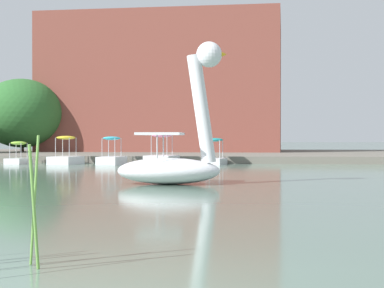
{
  "coord_description": "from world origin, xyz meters",
  "views": [
    {
      "loc": [
        2.04,
        -5.59,
        1.4
      ],
      "look_at": [
        -0.48,
        18.44,
        1.2
      ],
      "focal_mm": 58.56,
      "sensor_mm": 36.0,
      "label": 1
    }
  ],
  "objects": [
    {
      "name": "pedal_boat_teal",
      "position": [
        -0.3,
        28.51,
        0.41
      ],
      "size": [
        1.34,
        2.07,
        1.45
      ],
      "color": "white",
      "rests_on": "ground_plane"
    },
    {
      "name": "apartment_block",
      "position": [
        -5.51,
        46.02,
        5.82
      ],
      "size": [
        19.27,
        11.94,
        10.81
      ],
      "primitive_type": "cube",
      "rotation": [
        0.0,
        0.0,
        -0.04
      ],
      "color": "brown",
      "rests_on": "shore_bank_far"
    },
    {
      "name": "pedal_boat_cyan",
      "position": [
        -5.93,
        28.08,
        0.45
      ],
      "size": [
        1.31,
        2.25,
        1.54
      ],
      "color": "white",
      "rests_on": "ground_plane"
    },
    {
      "name": "shore_bank_far",
      "position": [
        0.0,
        41.43,
        0.2
      ],
      "size": [
        149.68,
        23.8,
        0.41
      ],
      "primitive_type": "cube",
      "color": "#6B665B",
      "rests_on": "ground_plane"
    },
    {
      "name": "parked_van",
      "position": [
        -12.44,
        42.18,
        1.44
      ],
      "size": [
        4.88,
        2.16,
        1.89
      ],
      "color": "silver",
      "rests_on": "shore_bank_far"
    },
    {
      "name": "pedal_boat_yellow",
      "position": [
        -8.53,
        28.14,
        0.42
      ],
      "size": [
        1.56,
        2.33,
        1.57
      ],
      "color": "white",
      "rests_on": "ground_plane"
    },
    {
      "name": "pedal_boat_lime",
      "position": [
        -11.29,
        28.23,
        0.4
      ],
      "size": [
        1.09,
        1.79,
        1.27
      ],
      "color": "white",
      "rests_on": "ground_plane"
    },
    {
      "name": "tree_willow_overhanging",
      "position": [
        -15.98,
        40.87,
        3.38
      ],
      "size": [
        8.57,
        8.42,
        5.61
      ],
      "color": "#423323",
      "rests_on": "shore_bank_far"
    },
    {
      "name": "pedal_boat_pink",
      "position": [
        -3.2,
        28.44,
        0.45
      ],
      "size": [
        1.74,
        2.51,
        1.69
      ],
      "color": "white",
      "rests_on": "ground_plane"
    },
    {
      "name": "swan_boat",
      "position": [
        -0.46,
        13.52,
        1.01
      ],
      "size": [
        3.4,
        1.74,
        4.38
      ],
      "color": "white",
      "rests_on": "ground_plane"
    }
  ]
}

